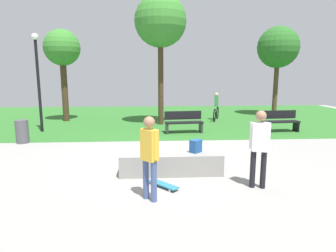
{
  "coord_description": "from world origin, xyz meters",
  "views": [
    {
      "loc": [
        -0.09,
        -8.41,
        2.47
      ],
      "look_at": [
        0.41,
        -0.2,
        0.99
      ],
      "focal_mm": 30.94,
      "sensor_mm": 36.0,
      "label": 1
    }
  ],
  "objects_px": {
    "backpack_on_ledge": "(196,146)",
    "park_bench_by_oak": "(184,122)",
    "concrete_ledge": "(171,162)",
    "park_bench_near_lamppost": "(280,121)",
    "cyclist_on_bicycle": "(216,108)",
    "trash_bin": "(22,132)",
    "skater_watching": "(259,143)",
    "skateboard_by_ledge": "(163,184)",
    "skater_performing_trick": "(150,152)",
    "tree_young_birch": "(62,50)",
    "tree_slender_maple": "(161,22)",
    "lamp_post": "(38,73)",
    "tree_broad_elm": "(278,48)"
  },
  "relations": [
    {
      "from": "concrete_ledge",
      "to": "tree_slender_maple",
      "type": "distance_m",
      "value": 8.54
    },
    {
      "from": "skateboard_by_ledge",
      "to": "tree_broad_elm",
      "type": "bearing_deg",
      "value": 56.53
    },
    {
      "from": "concrete_ledge",
      "to": "skater_performing_trick",
      "type": "distance_m",
      "value": 1.85
    },
    {
      "from": "backpack_on_ledge",
      "to": "park_bench_by_oak",
      "type": "height_order",
      "value": "park_bench_by_oak"
    },
    {
      "from": "tree_young_birch",
      "to": "tree_broad_elm",
      "type": "relative_size",
      "value": 0.91
    },
    {
      "from": "tree_young_birch",
      "to": "trash_bin",
      "type": "distance_m",
      "value": 5.99
    },
    {
      "from": "tree_young_birch",
      "to": "lamp_post",
      "type": "relative_size",
      "value": 1.15
    },
    {
      "from": "skater_watching",
      "to": "tree_broad_elm",
      "type": "relative_size",
      "value": 0.33
    },
    {
      "from": "skateboard_by_ledge",
      "to": "tree_young_birch",
      "type": "xyz_separation_m",
      "value": [
        -4.76,
        9.51,
        3.63
      ]
    },
    {
      "from": "concrete_ledge",
      "to": "park_bench_near_lamppost",
      "type": "height_order",
      "value": "park_bench_near_lamppost"
    },
    {
      "from": "lamp_post",
      "to": "skater_watching",
      "type": "bearing_deg",
      "value": -43.74
    },
    {
      "from": "concrete_ledge",
      "to": "trash_bin",
      "type": "bearing_deg",
      "value": 145.75
    },
    {
      "from": "backpack_on_ledge",
      "to": "lamp_post",
      "type": "bearing_deg",
      "value": 91.77
    },
    {
      "from": "skater_performing_trick",
      "to": "cyclist_on_bicycle",
      "type": "bearing_deg",
      "value": 70.25
    },
    {
      "from": "tree_slender_maple",
      "to": "cyclist_on_bicycle",
      "type": "height_order",
      "value": "tree_slender_maple"
    },
    {
      "from": "skater_watching",
      "to": "park_bench_near_lamppost",
      "type": "relative_size",
      "value": 1.05
    },
    {
      "from": "tree_slender_maple",
      "to": "skater_performing_trick",
      "type": "bearing_deg",
      "value": -93.48
    },
    {
      "from": "skater_performing_trick",
      "to": "lamp_post",
      "type": "distance_m",
      "value": 8.77
    },
    {
      "from": "cyclist_on_bicycle",
      "to": "skater_watching",
      "type": "bearing_deg",
      "value": -97.31
    },
    {
      "from": "tree_young_birch",
      "to": "tree_broad_elm",
      "type": "xyz_separation_m",
      "value": [
        11.93,
        1.34,
        0.26
      ]
    },
    {
      "from": "park_bench_by_oak",
      "to": "cyclist_on_bicycle",
      "type": "height_order",
      "value": "cyclist_on_bicycle"
    },
    {
      "from": "park_bench_by_oak",
      "to": "tree_broad_elm",
      "type": "distance_m",
      "value": 8.49
    },
    {
      "from": "concrete_ledge",
      "to": "backpack_on_ledge",
      "type": "distance_m",
      "value": 0.76
    },
    {
      "from": "skater_performing_trick",
      "to": "skater_watching",
      "type": "height_order",
      "value": "skater_watching"
    },
    {
      "from": "concrete_ledge",
      "to": "skater_watching",
      "type": "height_order",
      "value": "skater_watching"
    },
    {
      "from": "tree_broad_elm",
      "to": "tree_slender_maple",
      "type": "relative_size",
      "value": 0.84
    },
    {
      "from": "trash_bin",
      "to": "cyclist_on_bicycle",
      "type": "bearing_deg",
      "value": 30.47
    },
    {
      "from": "skater_watching",
      "to": "skateboard_by_ledge",
      "type": "height_order",
      "value": "skater_watching"
    },
    {
      "from": "skateboard_by_ledge",
      "to": "lamp_post",
      "type": "bearing_deg",
      "value": 127.03
    },
    {
      "from": "park_bench_by_oak",
      "to": "lamp_post",
      "type": "xyz_separation_m",
      "value": [
        -6.13,
        0.61,
        2.03
      ]
    },
    {
      "from": "backpack_on_ledge",
      "to": "park_bench_by_oak",
      "type": "xyz_separation_m",
      "value": [
        0.27,
        5.05,
        -0.2
      ]
    },
    {
      "from": "skateboard_by_ledge",
      "to": "tree_slender_maple",
      "type": "relative_size",
      "value": 0.12
    },
    {
      "from": "cyclist_on_bicycle",
      "to": "park_bench_near_lamppost",
      "type": "bearing_deg",
      "value": -58.69
    },
    {
      "from": "backpack_on_ledge",
      "to": "tree_broad_elm",
      "type": "distance_m",
      "value": 12.19
    },
    {
      "from": "skater_watching",
      "to": "tree_young_birch",
      "type": "xyz_separation_m",
      "value": [
        -6.83,
        9.65,
        2.69
      ]
    },
    {
      "from": "skateboard_by_ledge",
      "to": "park_bench_by_oak",
      "type": "bearing_deg",
      "value": 79.26
    },
    {
      "from": "backpack_on_ledge",
      "to": "skater_performing_trick",
      "type": "bearing_deg",
      "value": -170.22
    },
    {
      "from": "park_bench_by_oak",
      "to": "skateboard_by_ledge",
      "type": "bearing_deg",
      "value": -100.74
    },
    {
      "from": "tree_young_birch",
      "to": "tree_slender_maple",
      "type": "height_order",
      "value": "tree_slender_maple"
    },
    {
      "from": "skateboard_by_ledge",
      "to": "park_bench_by_oak",
      "type": "relative_size",
      "value": 0.44
    },
    {
      "from": "skater_watching",
      "to": "park_bench_by_oak",
      "type": "bearing_deg",
      "value": 98.64
    },
    {
      "from": "skater_performing_trick",
      "to": "lamp_post",
      "type": "relative_size",
      "value": 0.41
    },
    {
      "from": "park_bench_by_oak",
      "to": "tree_slender_maple",
      "type": "bearing_deg",
      "value": 112.29
    },
    {
      "from": "concrete_ledge",
      "to": "trash_bin",
      "type": "relative_size",
      "value": 3.02
    },
    {
      "from": "skater_watching",
      "to": "cyclist_on_bicycle",
      "type": "relative_size",
      "value": 0.99
    },
    {
      "from": "skater_performing_trick",
      "to": "park_bench_near_lamppost",
      "type": "distance_m",
      "value": 8.68
    },
    {
      "from": "tree_slender_maple",
      "to": "tree_broad_elm",
      "type": "bearing_deg",
      "value": 21.17
    },
    {
      "from": "park_bench_by_oak",
      "to": "backpack_on_ledge",
      "type": "bearing_deg",
      "value": -93.09
    },
    {
      "from": "skater_performing_trick",
      "to": "cyclist_on_bicycle",
      "type": "xyz_separation_m",
      "value": [
        3.57,
        9.96,
        -0.35
      ]
    },
    {
      "from": "lamp_post",
      "to": "cyclist_on_bicycle",
      "type": "height_order",
      "value": "lamp_post"
    }
  ]
}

